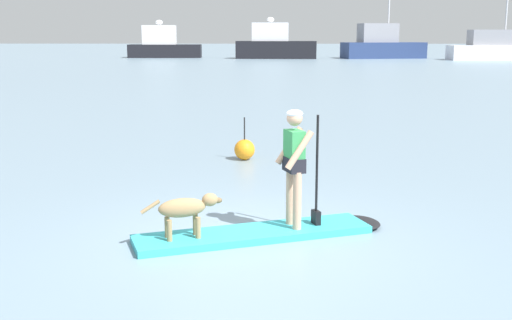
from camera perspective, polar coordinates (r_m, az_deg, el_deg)
The scene contains 9 objects.
ground_plane at distance 8.78m, azimuth -0.22°, elevation -7.06°, with size 400.00×400.00×0.00m, color gray.
paddleboard at distance 8.84m, azimuth 1.20°, elevation -6.60°, with size 3.62×1.95×0.10m.
person_paddler at distance 8.72m, azimuth 3.59°, elevation 0.02°, with size 0.68×0.59×1.67m.
dog at distance 8.39m, azimuth -6.41°, elevation -4.44°, with size 1.06×0.47×0.59m.
moored_boat_far_port at distance 79.94m, azimuth -8.45°, elevation 10.27°, with size 9.12×3.46×4.61m.
moored_boat_port at distance 76.13m, azimuth 1.72°, elevation 10.43°, with size 9.64×3.32×4.87m.
moored_boat_outer at distance 78.34m, azimuth 11.39°, elevation 10.21°, with size 10.33×5.45×9.62m.
moored_boat_starboard at distance 76.50m, azimuth 21.11°, elevation 9.46°, with size 11.10×3.52×10.61m.
marker_buoy at distance 14.09m, azimuth -1.05°, elevation 0.96°, with size 0.47×0.47×0.97m.
Camera 1 is at (0.32, -8.33, 2.77)m, focal length 43.89 mm.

